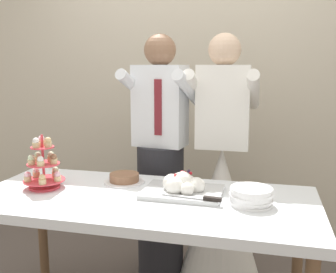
{
  "coord_description": "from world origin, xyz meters",
  "views": [
    {
      "loc": [
        0.61,
        -1.88,
        1.46
      ],
      "look_at": [
        0.1,
        0.15,
        1.07
      ],
      "focal_mm": 41.91,
      "sensor_mm": 36.0,
      "label": 1
    }
  ],
  "objects": [
    {
      "name": "rear_wall",
      "position": [
        0.0,
        1.38,
        1.45
      ],
      "size": [
        5.2,
        0.1,
        2.9
      ],
      "primitive_type": "cube",
      "color": "beige",
      "rests_on": "ground_plane"
    },
    {
      "name": "round_cake",
      "position": [
        -0.18,
        0.21,
        0.8
      ],
      "size": [
        0.24,
        0.24,
        0.06
      ],
      "color": "white",
      "rests_on": "dessert_table"
    },
    {
      "name": "person_bride",
      "position": [
        0.34,
        0.67,
        0.58
      ],
      "size": [
        0.56,
        0.56,
        1.66
      ],
      "color": "white",
      "rests_on": "ground_plane"
    },
    {
      "name": "dessert_table",
      "position": [
        0.0,
        0.0,
        0.7
      ],
      "size": [
        1.8,
        0.8,
        0.78
      ],
      "color": "silver",
      "rests_on": "ground_plane"
    },
    {
      "name": "plate_stack",
      "position": [
        0.55,
        0.01,
        0.82
      ],
      "size": [
        0.22,
        0.21,
        0.09
      ],
      "color": "white",
      "rests_on": "dessert_table"
    },
    {
      "name": "main_cake_tray",
      "position": [
        0.19,
        0.09,
        0.82
      ],
      "size": [
        0.44,
        0.31,
        0.13
      ],
      "color": "silver",
      "rests_on": "dessert_table"
    },
    {
      "name": "person_groom",
      "position": [
        -0.08,
        0.63,
        0.75
      ],
      "size": [
        0.52,
        0.54,
        1.66
      ],
      "color": "#232328",
      "rests_on": "ground_plane"
    },
    {
      "name": "cupcake_stand",
      "position": [
        -0.59,
        0.01,
        0.89
      ],
      "size": [
        0.23,
        0.23,
        0.31
      ],
      "color": "#D83F4C",
      "rests_on": "dessert_table"
    }
  ]
}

